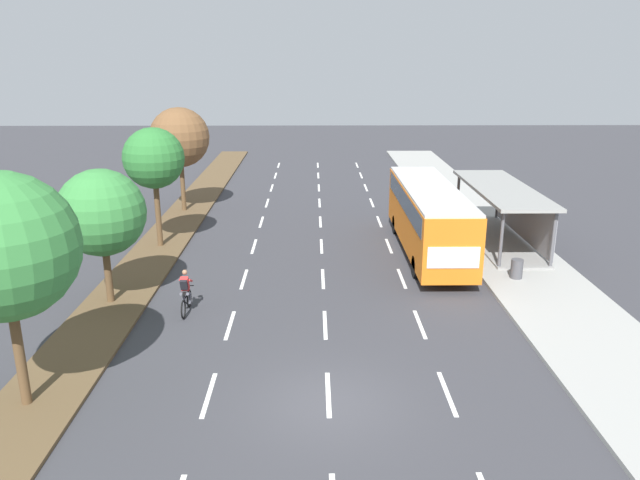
{
  "coord_description": "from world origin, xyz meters",
  "views": [
    {
      "loc": [
        -0.42,
        -15.21,
        9.56
      ],
      "look_at": [
        -0.11,
        12.0,
        1.2
      ],
      "focal_mm": 34.17,
      "sensor_mm": 36.0,
      "label": 1
    }
  ],
  "objects_px": {
    "bus": "(429,213)",
    "median_tree_third": "(154,159)",
    "median_tree_second": "(101,213)",
    "median_tree_fourth": "(180,138)",
    "trash_bin": "(517,269)",
    "median_tree_nearest": "(2,247)",
    "cyclist": "(186,293)",
    "bus_shelter": "(505,209)"
  },
  "relations": [
    {
      "from": "median_tree_nearest",
      "to": "median_tree_fourth",
      "type": "relative_size",
      "value": 1.04
    },
    {
      "from": "median_tree_nearest",
      "to": "median_tree_third",
      "type": "xyz_separation_m",
      "value": [
        0.24,
        14.76,
        -0.14
      ]
    },
    {
      "from": "bus_shelter",
      "to": "bus",
      "type": "xyz_separation_m",
      "value": [
        -4.28,
        -1.58,
        0.2
      ]
    },
    {
      "from": "cyclist",
      "to": "median_tree_fourth",
      "type": "relative_size",
      "value": 0.29
    },
    {
      "from": "trash_bin",
      "to": "cyclist",
      "type": "bearing_deg",
      "value": -166.83
    },
    {
      "from": "cyclist",
      "to": "median_tree_third",
      "type": "height_order",
      "value": "median_tree_third"
    },
    {
      "from": "median_tree_third",
      "to": "median_tree_nearest",
      "type": "bearing_deg",
      "value": -90.94
    },
    {
      "from": "bus",
      "to": "median_tree_nearest",
      "type": "bearing_deg",
      "value": -135.17
    },
    {
      "from": "cyclist",
      "to": "median_tree_nearest",
      "type": "bearing_deg",
      "value": -116.37
    },
    {
      "from": "median_tree_nearest",
      "to": "median_tree_third",
      "type": "relative_size",
      "value": 1.1
    },
    {
      "from": "bus",
      "to": "median_tree_fourth",
      "type": "relative_size",
      "value": 1.78
    },
    {
      "from": "median_tree_nearest",
      "to": "bus_shelter",
      "type": "bearing_deg",
      "value": 40.23
    },
    {
      "from": "bus_shelter",
      "to": "median_tree_nearest",
      "type": "height_order",
      "value": "median_tree_nearest"
    },
    {
      "from": "median_tree_third",
      "to": "median_tree_fourth",
      "type": "height_order",
      "value": "median_tree_fourth"
    },
    {
      "from": "median_tree_nearest",
      "to": "median_tree_second",
      "type": "xyz_separation_m",
      "value": [
        0.03,
        7.38,
        -0.99
      ]
    },
    {
      "from": "bus_shelter",
      "to": "median_tree_fourth",
      "type": "height_order",
      "value": "median_tree_fourth"
    },
    {
      "from": "median_tree_fourth",
      "to": "bus_shelter",
      "type": "bearing_deg",
      "value": -20.79
    },
    {
      "from": "median_tree_second",
      "to": "median_tree_nearest",
      "type": "bearing_deg",
      "value": -90.24
    },
    {
      "from": "cyclist",
      "to": "median_tree_second",
      "type": "height_order",
      "value": "median_tree_second"
    },
    {
      "from": "bus",
      "to": "median_tree_fourth",
      "type": "xyz_separation_m",
      "value": [
        -13.8,
        8.44,
        2.59
      ]
    },
    {
      "from": "bus_shelter",
      "to": "median_tree_fourth",
      "type": "xyz_separation_m",
      "value": [
        -18.08,
        6.86,
        2.79
      ]
    },
    {
      "from": "bus",
      "to": "median_tree_third",
      "type": "distance_m",
      "value": 13.81
    },
    {
      "from": "median_tree_third",
      "to": "cyclist",
      "type": "bearing_deg",
      "value": -70.23
    },
    {
      "from": "bus",
      "to": "bus_shelter",
      "type": "bearing_deg",
      "value": 20.26
    },
    {
      "from": "cyclist",
      "to": "bus",
      "type": "bearing_deg",
      "value": 34.32
    },
    {
      "from": "median_tree_nearest",
      "to": "cyclist",
      "type": "bearing_deg",
      "value": 63.63
    },
    {
      "from": "median_tree_nearest",
      "to": "median_tree_fourth",
      "type": "bearing_deg",
      "value": 90.05
    },
    {
      "from": "median_tree_second",
      "to": "trash_bin",
      "type": "xyz_separation_m",
      "value": [
        16.95,
        2.33,
        -3.17
      ]
    },
    {
      "from": "bus_shelter",
      "to": "median_tree_third",
      "type": "bearing_deg",
      "value": -178.34
    },
    {
      "from": "cyclist",
      "to": "trash_bin",
      "type": "bearing_deg",
      "value": 13.17
    },
    {
      "from": "bus",
      "to": "median_tree_second",
      "type": "bearing_deg",
      "value": -155.32
    },
    {
      "from": "bus",
      "to": "median_tree_third",
      "type": "height_order",
      "value": "median_tree_third"
    },
    {
      "from": "median_tree_fourth",
      "to": "trash_bin",
      "type": "relative_size",
      "value": 7.48
    },
    {
      "from": "bus",
      "to": "cyclist",
      "type": "relative_size",
      "value": 6.2
    },
    {
      "from": "bus",
      "to": "trash_bin",
      "type": "distance_m",
      "value": 5.33
    },
    {
      "from": "median_tree_third",
      "to": "median_tree_second",
      "type": "bearing_deg",
      "value": -91.64
    },
    {
      "from": "trash_bin",
      "to": "median_tree_nearest",
      "type": "bearing_deg",
      "value": -150.24
    },
    {
      "from": "bus_shelter",
      "to": "bus",
      "type": "bearing_deg",
      "value": -159.74
    },
    {
      "from": "bus",
      "to": "median_tree_third",
      "type": "bearing_deg",
      "value": 175.52
    },
    {
      "from": "cyclist",
      "to": "median_tree_second",
      "type": "bearing_deg",
      "value": 164.35
    },
    {
      "from": "median_tree_second",
      "to": "median_tree_third",
      "type": "bearing_deg",
      "value": 88.36
    },
    {
      "from": "median_tree_nearest",
      "to": "median_tree_second",
      "type": "bearing_deg",
      "value": 89.76
    }
  ]
}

